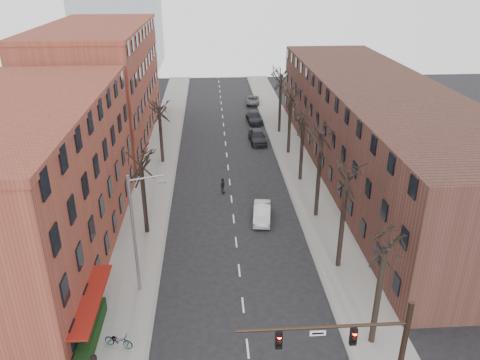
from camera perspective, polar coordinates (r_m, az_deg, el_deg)
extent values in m
cube|color=gray|center=(56.72, -9.70, 2.56)|extent=(4.00, 90.00, 0.15)
cube|color=gray|center=(57.25, 6.45, 2.97)|extent=(4.00, 90.00, 0.15)
cube|color=brown|center=(38.37, -25.01, -0.91)|extent=(12.00, 26.00, 12.00)
cube|color=brown|center=(64.50, -16.63, 11.04)|extent=(12.00, 28.00, 14.00)
cube|color=#4B2923|center=(53.09, 16.20, 6.04)|extent=(12.00, 50.00, 10.00)
cube|color=maroon|center=(32.32, -17.05, -17.32)|extent=(1.20, 7.00, 0.15)
cube|color=black|center=(31.20, -17.78, -17.63)|extent=(0.80, 6.00, 1.00)
cylinder|color=black|center=(22.74, 10.04, -17.24)|extent=(8.00, 0.16, 0.16)
cube|color=black|center=(23.53, 13.65, -18.04)|extent=(0.32, 0.22, 0.95)
cube|color=black|center=(22.83, 4.75, -18.86)|extent=(0.32, 0.22, 0.95)
cube|color=silver|center=(22.93, 9.46, -17.94)|extent=(0.75, 0.04, 0.28)
cylinder|color=slate|center=(32.40, -12.77, -6.75)|extent=(0.20, 0.20, 9.00)
cylinder|color=slate|center=(30.26, -11.47, 0.25)|extent=(2.39, 0.12, 0.46)
cube|color=slate|center=(30.26, -9.54, -0.22)|extent=(0.50, 0.22, 0.14)
imported|color=#AEB0B6|center=(42.47, 2.70, -4.01)|extent=(2.05, 4.47, 1.42)
imported|color=black|center=(61.21, 2.14, 5.34)|extent=(2.25, 5.10, 1.71)
imported|color=black|center=(69.67, 1.75, 7.66)|extent=(2.36, 5.22, 1.48)
imported|color=#505257|center=(79.32, 1.58, 9.69)|extent=(2.47, 4.67, 1.25)
imported|color=black|center=(47.29, -2.12, -0.71)|extent=(0.74, 1.05, 1.65)
imported|color=gray|center=(30.49, -14.59, -18.38)|extent=(1.94, 1.19, 0.96)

